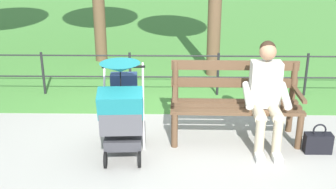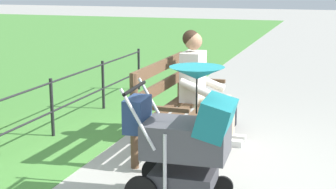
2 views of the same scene
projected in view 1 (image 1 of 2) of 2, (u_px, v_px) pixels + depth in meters
ground_plane at (173, 139)px, 5.36m from camera, size 60.00×60.00×0.00m
grass_lawn at (175, 16)px, 13.59m from camera, size 40.00×16.00×0.01m
park_bench at (235, 98)px, 5.27m from camera, size 1.61×0.62×0.96m
person_on_bench at (266, 93)px, 5.01m from camera, size 0.53×0.74×1.28m
stroller at (122, 108)px, 4.77m from camera, size 0.55×0.91×1.15m
handbag at (318, 143)px, 5.00m from camera, size 0.32×0.14×0.37m
park_fence at (174, 70)px, 6.72m from camera, size 7.05×0.04×0.70m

